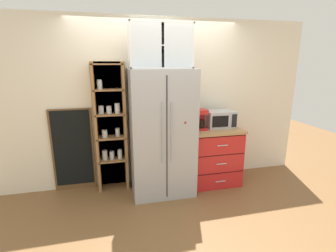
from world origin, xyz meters
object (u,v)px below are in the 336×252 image
at_px(microwave, 219,119).
at_px(chalkboard_menu, 73,150).
at_px(coffee_maker, 200,119).
at_px(mug_sage, 214,125).
at_px(bottle_green, 213,120).
at_px(refrigerator, 161,132).

distance_m(microwave, chalkboard_menu, 2.29).
distance_m(coffee_maker, chalkboard_menu, 1.97).
xyz_separation_m(coffee_maker, chalkboard_menu, (-1.90, 0.26, -0.43)).
xyz_separation_m(mug_sage, chalkboard_menu, (-2.15, 0.25, -0.31)).
bearing_deg(microwave, chalkboard_menu, 174.34).
relative_size(microwave, mug_sage, 3.63).
height_order(coffee_maker, chalkboard_menu, chalkboard_menu).
height_order(bottle_green, chalkboard_menu, chalkboard_menu).
bearing_deg(bottle_green, chalkboard_menu, 174.82).
bearing_deg(coffee_maker, microwave, 7.09).
distance_m(mug_sage, chalkboard_menu, 2.19).
bearing_deg(microwave, bottle_green, 163.93).
height_order(refrigerator, microwave, refrigerator).
height_order(microwave, chalkboard_menu, chalkboard_menu).
bearing_deg(microwave, coffee_maker, -172.91).
bearing_deg(coffee_maker, chalkboard_menu, 172.10).
xyz_separation_m(coffee_maker, mug_sage, (0.24, 0.01, -0.12)).
relative_size(mug_sage, bottle_green, 0.49).
xyz_separation_m(refrigerator, bottle_green, (0.86, 0.14, 0.10)).
distance_m(microwave, coffee_maker, 0.34).
distance_m(coffee_maker, mug_sage, 0.27).
xyz_separation_m(refrigerator, mug_sage, (0.87, 0.08, 0.04)).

